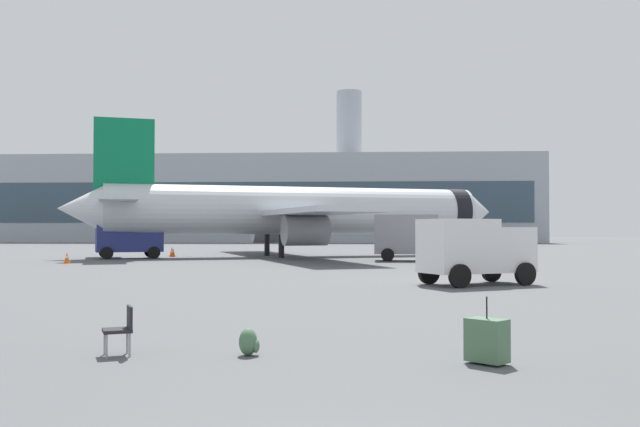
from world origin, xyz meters
TOP-DOWN VIEW (x-y plane):
  - airplane_at_gate at (-5.01, 50.83)m, footprint 34.57×31.65m
  - service_truck at (-17.21, 46.56)m, footprint 5.28×4.02m
  - fuel_truck at (4.10, 43.69)m, footprint 6.11×2.97m
  - cargo_van at (4.66, 22.69)m, footprint 4.83×3.88m
  - safety_cone_near at (1.95, 60.67)m, footprint 0.44×0.44m
  - safety_cone_mid at (-15.17, 51.28)m, footprint 0.44×0.44m
  - safety_cone_far at (-18.62, 38.74)m, footprint 0.44×0.44m
  - safety_cone_outer at (-14.74, 50.05)m, footprint 0.44×0.44m
  - rolling_suitcase at (2.15, 6.22)m, footprint 0.74×0.73m
  - traveller_backpack at (-1.85, 6.77)m, footprint 0.36×0.40m
  - gate_chair at (-4.07, 6.65)m, footprint 0.64×0.64m
  - terminal_building at (-16.30, 118.04)m, footprint 92.40×23.73m

SIDE VIEW (x-z plane):
  - traveller_backpack at x=-1.85m, z-range -0.01..0.47m
  - safety_cone_far at x=-18.62m, z-range -0.01..0.70m
  - safety_cone_outer at x=-14.74m, z-range -0.01..0.70m
  - safety_cone_mid at x=-15.17m, z-range -0.01..0.73m
  - safety_cone_near at x=1.95m, z-range -0.01..0.77m
  - rolling_suitcase at x=2.15m, z-range -0.16..0.94m
  - gate_chair at x=-4.07m, z-range 0.07..0.93m
  - cargo_van at x=4.66m, z-range 0.15..2.75m
  - service_truck at x=-17.21m, z-range 0.16..3.05m
  - fuel_truck at x=4.10m, z-range 0.17..3.37m
  - airplane_at_gate at x=-5.01m, z-range -1.59..8.91m
  - terminal_building at x=-16.30m, z-range -5.90..20.51m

